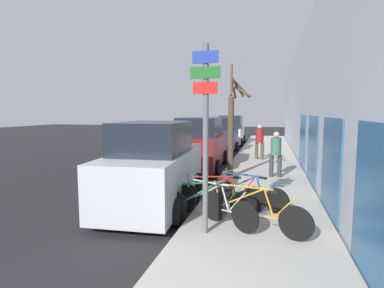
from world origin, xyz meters
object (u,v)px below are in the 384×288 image
(bicycle_4, at_px, (248,193))
(parked_car_2, at_px, (218,137))
(parked_car_0, at_px, (155,168))
(parked_car_3, at_px, (231,131))
(bicycle_2, at_px, (209,202))
(bicycle_3, at_px, (220,196))
(signpost, at_px, (206,132))
(bicycle_1, at_px, (213,204))
(pedestrian_far, at_px, (260,139))
(pedestrian_near, at_px, (276,151))
(parked_car_1, at_px, (200,145))
(street_tree, at_px, (232,127))
(bicycle_0, at_px, (252,211))

(bicycle_4, relative_size, parked_car_2, 0.47)
(parked_car_0, xyz_separation_m, parked_car_3, (0.06, 16.22, -0.04))
(bicycle_2, relative_size, bicycle_3, 0.94)
(signpost, xyz_separation_m, bicycle_1, (0.04, 0.66, -1.66))
(parked_car_3, relative_size, pedestrian_far, 2.58)
(parked_car_0, height_order, pedestrian_far, parked_car_0)
(parked_car_0, bearing_deg, pedestrian_near, 46.13)
(signpost, bearing_deg, pedestrian_far, 85.83)
(parked_car_1, height_order, street_tree, street_tree)
(parked_car_2, relative_size, pedestrian_near, 2.50)
(parked_car_2, relative_size, street_tree, 1.02)
(bicycle_0, relative_size, bicycle_2, 1.08)
(bicycle_0, bearing_deg, signpost, 133.98)
(parked_car_3, bearing_deg, parked_car_1, -91.42)
(bicycle_2, xyz_separation_m, pedestrian_near, (1.57, 4.92, 0.61))
(pedestrian_far, bearing_deg, pedestrian_near, -60.04)
(bicycle_0, height_order, bicycle_2, bicycle_0)
(parked_car_1, height_order, pedestrian_far, parked_car_1)
(parked_car_0, xyz_separation_m, parked_car_1, (-0.01, 5.58, 0.01))
(bicycle_1, xyz_separation_m, bicycle_3, (0.04, 0.71, -0.00))
(bicycle_4, relative_size, street_tree, 0.48)
(pedestrian_near, relative_size, street_tree, 0.41)
(bicycle_3, relative_size, parked_car_0, 0.48)
(bicycle_0, bearing_deg, parked_car_0, 82.67)
(bicycle_3, xyz_separation_m, parked_car_1, (-1.91, 6.07, 0.54))
(bicycle_0, xyz_separation_m, parked_car_2, (-2.81, 12.24, 0.48))
(parked_car_3, bearing_deg, bicycle_1, -85.17)
(parked_car_2, xyz_separation_m, parked_car_3, (0.13, 5.45, -0.01))
(bicycle_0, height_order, parked_car_3, parked_car_3)
(parked_car_2, bearing_deg, bicycle_3, -76.63)
(bicycle_0, relative_size, pedestrian_far, 1.31)
(bicycle_0, xyz_separation_m, parked_car_3, (-2.68, 17.69, 0.48))
(bicycle_0, xyz_separation_m, street_tree, (-1.05, 4.98, 1.50))
(bicycle_3, relative_size, pedestrian_near, 1.34)
(bicycle_4, bearing_deg, signpost, -174.06)
(signpost, xyz_separation_m, parked_car_1, (-1.83, 7.44, -1.13))
(bicycle_3, xyz_separation_m, parked_car_3, (-1.84, 16.71, 0.49))
(bicycle_4, xyz_separation_m, parked_car_0, (-2.55, -0.04, 0.54))
(bicycle_1, bearing_deg, pedestrian_near, 16.67)
(parked_car_0, height_order, parked_car_2, parked_car_0)
(parked_car_0, relative_size, street_tree, 1.13)
(signpost, bearing_deg, bicycle_3, 86.92)
(parked_car_1, bearing_deg, signpost, -78.33)
(pedestrian_near, bearing_deg, signpost, 72.61)
(parked_car_0, bearing_deg, pedestrian_far, 68.59)
(bicycle_1, height_order, pedestrian_near, pedestrian_near)
(bicycle_4, distance_m, pedestrian_near, 4.01)
(bicycle_0, xyz_separation_m, bicycle_4, (-0.18, 1.52, -0.03))
(signpost, distance_m, bicycle_4, 2.64)
(signpost, height_order, parked_car_2, signpost)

